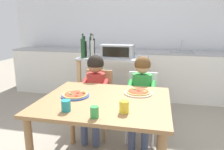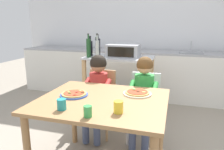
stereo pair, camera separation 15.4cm
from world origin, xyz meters
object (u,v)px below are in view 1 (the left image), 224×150
(dining_chair_left, at_px, (98,98))
(drinking_cup_teal, at_px, (66,106))
(drinking_cup_yellow, at_px, (124,107))
(bottle_tall_green_wine, at_px, (91,46))
(bottle_clear_vinegar, at_px, (92,49))
(pizza_plate_blue_rimmed, at_px, (75,95))
(toaster_oven, at_px, (118,51))
(drinking_cup_green, at_px, (94,112))
(child_in_red_shirt, at_px, (95,86))
(child_in_green_shirt, at_px, (141,90))
(dining_chair_right, at_px, (142,101))
(bottle_squat_spirits, at_px, (83,48))
(kitchen_island_cart, at_px, (114,76))
(bottle_dark_olive_oil, at_px, (93,48))
(pizza_plate_cream, at_px, (138,92))
(bottle_slim_sauce, at_px, (84,48))
(dining_table, at_px, (105,110))

(dining_chair_left, height_order, drinking_cup_teal, drinking_cup_teal)
(drinking_cup_yellow, bearing_deg, bottle_tall_green_wine, 115.35)
(bottle_clear_vinegar, relative_size, pizza_plate_blue_rimmed, 1.31)
(toaster_oven, bearing_deg, drinking_cup_green, -84.40)
(child_in_red_shirt, bearing_deg, child_in_green_shirt, -1.05)
(dining_chair_right, height_order, child_in_red_shirt, child_in_red_shirt)
(drinking_cup_yellow, bearing_deg, bottle_clear_vinegar, 116.23)
(child_in_green_shirt, bearing_deg, bottle_squat_spirits, 146.88)
(toaster_oven, distance_m, pizza_plate_blue_rimmed, 1.40)
(dining_chair_right, height_order, drinking_cup_green, drinking_cup_green)
(dining_chair_right, bearing_deg, dining_chair_left, 179.26)
(toaster_oven, xyz_separation_m, bottle_tall_green_wine, (-0.42, 0.02, 0.06))
(toaster_oven, distance_m, drinking_cup_green, 1.79)
(kitchen_island_cart, xyz_separation_m, child_in_red_shirt, (-0.07, -0.77, 0.06))
(kitchen_island_cart, relative_size, child_in_red_shirt, 0.99)
(kitchen_island_cart, bearing_deg, drinking_cup_yellow, -75.51)
(bottle_tall_green_wine, distance_m, drinking_cup_green, 1.90)
(bottle_dark_olive_oil, xyz_separation_m, bottle_squat_spirits, (-0.13, -0.03, -0.00))
(drinking_cup_yellow, bearing_deg, kitchen_island_cart, 104.49)
(toaster_oven, xyz_separation_m, child_in_green_shirt, (0.43, -0.79, -0.35))
(toaster_oven, distance_m, bottle_dark_olive_oil, 0.38)
(bottle_clear_vinegar, height_order, child_in_red_shirt, bottle_clear_vinegar)
(pizza_plate_cream, xyz_separation_m, drinking_cup_green, (-0.25, -0.60, 0.03))
(dining_chair_left, height_order, drinking_cup_green, drinking_cup_green)
(toaster_oven, relative_size, dining_chair_left, 0.58)
(child_in_red_shirt, distance_m, pizza_plate_blue_rimmed, 0.61)
(bottle_tall_green_wine, height_order, dining_chair_left, bottle_tall_green_wine)
(bottle_tall_green_wine, xyz_separation_m, drinking_cup_teal, (0.35, -1.72, -0.27))
(kitchen_island_cart, height_order, pizza_plate_blue_rimmed, kitchen_island_cart)
(bottle_squat_spirits, xyz_separation_m, drinking_cup_yellow, (0.84, -1.44, -0.26))
(child_in_red_shirt, bearing_deg, drinking_cup_yellow, -60.06)
(child_in_red_shirt, height_order, drinking_cup_teal, child_in_red_shirt)
(bottle_clear_vinegar, distance_m, child_in_green_shirt, 0.99)
(kitchen_island_cart, height_order, bottle_slim_sauce, bottle_slim_sauce)
(toaster_oven, relative_size, bottle_dark_olive_oil, 1.42)
(bottle_slim_sauce, height_order, child_in_red_shirt, bottle_slim_sauce)
(dining_table, relative_size, dining_chair_left, 1.39)
(child_in_green_shirt, bearing_deg, bottle_dark_olive_oil, 141.21)
(bottle_clear_vinegar, xyz_separation_m, bottle_dark_olive_oil, (-0.03, 0.09, 0.01))
(dining_chair_right, bearing_deg, child_in_green_shirt, -90.00)
(kitchen_island_cart, bearing_deg, pizza_plate_blue_rimmed, -93.11)
(dining_chair_right, height_order, drinking_cup_yellow, drinking_cup_yellow)
(drinking_cup_teal, height_order, drinking_cup_green, drinking_cup_teal)
(dining_table, relative_size, dining_chair_right, 1.39)
(bottle_slim_sauce, xyz_separation_m, drinking_cup_teal, (0.42, -1.62, -0.25))
(bottle_squat_spirits, distance_m, pizza_plate_cream, 1.35)
(bottle_clear_vinegar, bearing_deg, bottle_tall_green_wine, 110.85)
(drinking_cup_yellow, bearing_deg, bottle_squat_spirits, 120.19)
(bottle_slim_sauce, xyz_separation_m, dining_chair_left, (0.36, -0.57, -0.55))
(bottle_clear_vinegar, xyz_separation_m, bottle_slim_sauce, (-0.18, 0.17, -0.01))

